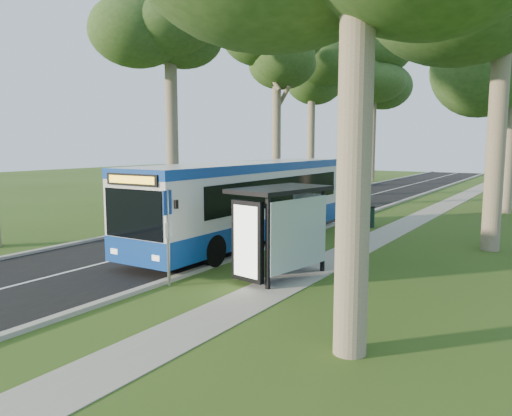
{
  "coord_description": "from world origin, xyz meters",
  "views": [
    {
      "loc": [
        9.96,
        -14.95,
        4.12
      ],
      "look_at": [
        -0.41,
        1.48,
        1.6
      ],
      "focal_mm": 35.0,
      "sensor_mm": 36.0,
      "label": 1
    }
  ],
  "objects_px": {
    "bus_stop_sign": "(168,227)",
    "car_white": "(289,187)",
    "bus_shelter": "(277,216)",
    "car_silver": "(333,179)",
    "bus": "(247,202)",
    "litter_bin": "(369,216)"
  },
  "relations": [
    {
      "from": "bus_stop_sign",
      "to": "car_white",
      "type": "bearing_deg",
      "value": 101.11
    },
    {
      "from": "bus_shelter",
      "to": "car_silver",
      "type": "xyz_separation_m",
      "value": [
        -12.05,
        31.83,
        -1.27
      ]
    },
    {
      "from": "bus",
      "to": "car_white",
      "type": "xyz_separation_m",
      "value": [
        -6.87,
        16.35,
        -0.9
      ]
    },
    {
      "from": "car_white",
      "to": "car_silver",
      "type": "distance_m",
      "value": 11.38
    },
    {
      "from": "bus_shelter",
      "to": "litter_bin",
      "type": "height_order",
      "value": "bus_shelter"
    },
    {
      "from": "bus_stop_sign",
      "to": "car_silver",
      "type": "relative_size",
      "value": 0.66
    },
    {
      "from": "bus_shelter",
      "to": "bus_stop_sign",
      "type": "bearing_deg",
      "value": -127.07
    },
    {
      "from": "bus",
      "to": "bus_stop_sign",
      "type": "relative_size",
      "value": 4.45
    },
    {
      "from": "car_white",
      "to": "car_silver",
      "type": "height_order",
      "value": "car_white"
    },
    {
      "from": "car_white",
      "to": "bus_stop_sign",
      "type": "bearing_deg",
      "value": -52.97
    },
    {
      "from": "bus",
      "to": "bus_shelter",
      "type": "distance_m",
      "value": 5.68
    },
    {
      "from": "bus",
      "to": "bus_stop_sign",
      "type": "distance_m",
      "value": 6.57
    },
    {
      "from": "bus_shelter",
      "to": "car_silver",
      "type": "distance_m",
      "value": 34.06
    },
    {
      "from": "bus",
      "to": "bus_stop_sign",
      "type": "xyz_separation_m",
      "value": [
        1.5,
        -6.39,
        0.02
      ]
    },
    {
      "from": "car_white",
      "to": "bus_shelter",
      "type": "bearing_deg",
      "value": -45.63
    },
    {
      "from": "bus",
      "to": "car_silver",
      "type": "height_order",
      "value": "bus"
    },
    {
      "from": "litter_bin",
      "to": "bus",
      "type": "bearing_deg",
      "value": -113.19
    },
    {
      "from": "bus",
      "to": "litter_bin",
      "type": "xyz_separation_m",
      "value": [
        2.85,
        6.67,
        -1.2
      ]
    },
    {
      "from": "bus",
      "to": "litter_bin",
      "type": "height_order",
      "value": "bus"
    },
    {
      "from": "bus_shelter",
      "to": "car_white",
      "type": "height_order",
      "value": "bus_shelter"
    },
    {
      "from": "bus_stop_sign",
      "to": "bus",
      "type": "bearing_deg",
      "value": 94.11
    },
    {
      "from": "bus_shelter",
      "to": "car_white",
      "type": "xyz_separation_m",
      "value": [
        -10.7,
        20.53,
        -1.14
      ]
    }
  ]
}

